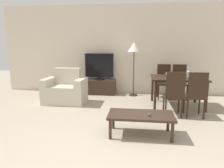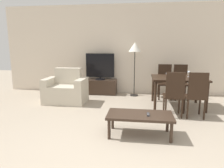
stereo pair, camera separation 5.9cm
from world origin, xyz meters
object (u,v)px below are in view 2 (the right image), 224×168
(dining_chair_far_left, at_px, (165,80))
(wine_glass_left, at_px, (189,73))
(dining_chair_near, at_px, (174,93))
(remote_primary, at_px, (148,114))
(dining_table, at_px, (178,81))
(coffee_table, at_px, (140,117))
(tv_stand, at_px, (100,87))
(tv, at_px, (100,67))
(floor_lamp, at_px, (135,49))
(armchair, at_px, (66,90))
(dining_chair_near_right, at_px, (196,93))
(dining_chair_far, at_px, (181,80))
(wine_glass_center, at_px, (167,74))

(dining_chair_far_left, relative_size, wine_glass_left, 6.54)
(dining_chair_near, distance_m, remote_primary, 1.15)
(dining_table, bearing_deg, wine_glass_left, 21.74)
(coffee_table, relative_size, dining_table, 0.86)
(tv_stand, height_order, remote_primary, tv_stand)
(remote_primary, bearing_deg, tv, 115.37)
(tv, relative_size, floor_lamp, 0.55)
(dining_chair_near, bearing_deg, coffee_table, -125.39)
(armchair, relative_size, dining_chair_far_left, 1.10)
(tv_stand, relative_size, remote_primary, 6.65)
(coffee_table, xyz_separation_m, dining_table, (0.91, 1.76, 0.32))
(coffee_table, bearing_deg, remote_primary, -11.61)
(dining_chair_near, relative_size, floor_lamp, 0.61)
(dining_chair_near, xyz_separation_m, dining_chair_far_left, (0.00, 1.57, 0.00))
(tv, xyz_separation_m, dining_table, (2.12, -1.05, -0.20))
(tv_stand, height_order, dining_chair_near, dining_chair_near)
(dining_table, xyz_separation_m, dining_chair_near_right, (0.22, -0.79, -0.12))
(dining_chair_far, bearing_deg, remote_primary, -111.08)
(wine_glass_left, bearing_deg, floor_lamp, 147.73)
(dining_chair_far_left, distance_m, wine_glass_center, 1.07)
(wine_glass_center, bearing_deg, floor_lamp, 123.38)
(remote_primary, bearing_deg, dining_chair_far_left, 77.74)
(coffee_table, height_order, dining_chair_near, dining_chair_near)
(armchair, relative_size, remote_primary, 7.02)
(dining_chair_far_left, bearing_deg, wine_glass_left, -54.88)
(coffee_table, bearing_deg, tv_stand, 113.34)
(dining_table, xyz_separation_m, remote_primary, (-0.77, -1.78, -0.27))
(dining_chair_far, bearing_deg, floor_lamp, 172.85)
(tv, height_order, wine_glass_left, tv)
(tv, xyz_separation_m, dining_chair_far_left, (1.90, -0.26, -0.32))
(tv, relative_size, dining_chair_near, 0.91)
(dining_table, xyz_separation_m, wine_glass_left, (0.26, 0.10, 0.19))
(tv, distance_m, dining_chair_far_left, 1.95)
(dining_chair_near_right, bearing_deg, floor_lamp, 126.62)
(coffee_table, height_order, dining_chair_far, dining_chair_far)
(dining_chair_near, xyz_separation_m, dining_chair_far, (0.43, 1.57, 0.00))
(wine_glass_left, height_order, wine_glass_center, same)
(dining_chair_near, distance_m, floor_lamp, 2.11)
(tv, bearing_deg, tv_stand, 90.00)
(tv_stand, height_order, wine_glass_center, wine_glass_center)
(dining_chair_near_right, bearing_deg, dining_table, 105.38)
(dining_chair_near_right, xyz_separation_m, wine_glass_left, (0.05, 0.89, 0.31))
(floor_lamp, bearing_deg, coffee_table, -86.49)
(armchair, height_order, dining_chair_far, dining_chair_far)
(floor_lamp, height_order, remote_primary, floor_lamp)
(dining_chair_far, relative_size, wine_glass_center, 6.54)
(tv, xyz_separation_m, remote_primary, (1.34, -2.83, -0.47))
(tv_stand, relative_size, tv, 1.15)
(floor_lamp, bearing_deg, dining_chair_near, -63.73)
(tv, bearing_deg, floor_lamp, -5.51)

